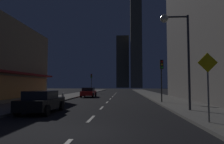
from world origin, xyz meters
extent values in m
cube|color=black|center=(0.00, 32.00, -0.05)|extent=(78.00, 136.00, 0.10)
cube|color=#605E59|center=(7.00, 32.00, 0.07)|extent=(4.00, 76.00, 0.15)
cube|color=#605E59|center=(-7.00, 32.00, 0.07)|extent=(4.00, 76.00, 0.15)
cube|color=silver|center=(0.00, 3.20, 0.01)|extent=(0.16, 2.20, 0.01)
cube|color=silver|center=(0.00, 8.40, 0.01)|extent=(0.16, 2.20, 0.01)
cube|color=silver|center=(0.00, 13.60, 0.01)|extent=(0.16, 2.20, 0.01)
cube|color=silver|center=(0.00, 18.80, 0.01)|extent=(0.16, 2.20, 0.01)
cube|color=silver|center=(0.00, 24.00, 0.01)|extent=(0.16, 2.20, 0.01)
cube|color=silver|center=(0.00, 29.20, 0.01)|extent=(0.16, 2.20, 0.01)
cube|color=silver|center=(0.00, 34.40, 0.01)|extent=(0.16, 2.20, 0.01)
cube|color=silver|center=(0.00, 39.60, 0.01)|extent=(0.16, 2.20, 0.01)
cube|color=#D88C3F|center=(-9.00, 11.10, 1.60)|extent=(0.10, 16.61, 2.20)
cube|color=maroon|center=(-8.60, 11.10, 3.00)|extent=(0.90, 17.21, 0.20)
cube|color=#444133|center=(1.00, 135.26, 18.36)|extent=(8.84, 7.36, 36.72)
cube|color=brown|center=(10.05, 125.06, 37.78)|extent=(7.38, 6.34, 75.55)
cube|color=black|center=(-3.60, 5.30, 0.61)|extent=(1.80, 4.20, 0.65)
cube|color=black|center=(-3.60, 5.10, 1.17)|extent=(1.64, 2.00, 0.55)
cylinder|color=black|center=(-4.48, 6.70, 0.34)|extent=(0.22, 0.68, 0.68)
cylinder|color=black|center=(-2.72, 6.70, 0.34)|extent=(0.22, 0.68, 0.68)
cylinder|color=black|center=(-4.48, 3.90, 0.34)|extent=(0.22, 0.68, 0.68)
cylinder|color=black|center=(-2.72, 3.90, 0.34)|extent=(0.22, 0.68, 0.68)
sphere|color=white|center=(-4.15, 7.35, 0.67)|extent=(0.18, 0.18, 0.18)
sphere|color=white|center=(-3.05, 7.35, 0.67)|extent=(0.18, 0.18, 0.18)
cube|color=#B21919|center=(-3.60, 22.82, 0.61)|extent=(1.80, 4.20, 0.65)
cube|color=black|center=(-3.60, 22.62, 1.17)|extent=(1.64, 2.00, 0.55)
cylinder|color=black|center=(-4.48, 24.22, 0.34)|extent=(0.22, 0.68, 0.68)
cylinder|color=black|center=(-2.72, 24.22, 0.34)|extent=(0.22, 0.68, 0.68)
cylinder|color=black|center=(-4.48, 21.42, 0.34)|extent=(0.22, 0.68, 0.68)
cylinder|color=black|center=(-2.72, 21.42, 0.34)|extent=(0.22, 0.68, 0.68)
sphere|color=white|center=(-4.15, 24.87, 0.67)|extent=(0.18, 0.18, 0.18)
sphere|color=white|center=(-3.05, 24.87, 0.67)|extent=(0.18, 0.18, 0.18)
cylinder|color=#B2B2B2|center=(-5.90, 17.31, 0.43)|extent=(0.22, 0.22, 0.55)
sphere|color=#B2B2B2|center=(-5.90, 17.31, 0.70)|extent=(0.21, 0.21, 0.21)
cylinder|color=#B2B2B2|center=(-5.90, 17.31, 0.18)|extent=(0.30, 0.30, 0.06)
cylinder|color=#B2B2B2|center=(-6.06, 17.31, 0.45)|extent=(0.10, 0.10, 0.10)
cylinder|color=#B2B2B2|center=(-5.74, 17.31, 0.45)|extent=(0.10, 0.10, 0.10)
cylinder|color=#2D2D2D|center=(5.50, 12.50, 2.25)|extent=(0.12, 0.12, 4.20)
cube|color=black|center=(5.50, 12.30, 3.85)|extent=(0.32, 0.24, 0.90)
sphere|color=red|center=(5.50, 12.17, 4.13)|extent=(0.18, 0.18, 0.18)
sphere|color=#F2B20C|center=(5.50, 12.17, 3.85)|extent=(0.18, 0.18, 0.18)
sphere|color=#19D833|center=(5.50, 12.17, 3.57)|extent=(0.18, 0.18, 0.18)
cylinder|color=#2D2D2D|center=(-5.50, 37.21, 2.25)|extent=(0.12, 0.12, 4.20)
cube|color=black|center=(-5.50, 37.01, 3.85)|extent=(0.32, 0.24, 0.90)
sphere|color=red|center=(-5.50, 36.88, 4.13)|extent=(0.18, 0.18, 0.18)
sphere|color=#F2B20C|center=(-5.50, 36.88, 3.85)|extent=(0.18, 0.18, 0.18)
sphere|color=#19D833|center=(-5.50, 36.88, 3.57)|extent=(0.18, 0.18, 0.18)
cylinder|color=#38383D|center=(6.20, 6.21, 3.40)|extent=(0.16, 0.16, 6.50)
cylinder|color=#38383D|center=(5.40, 6.21, 6.55)|extent=(1.60, 0.12, 0.12)
sphere|color=#FCF7CC|center=(4.60, 6.21, 6.45)|extent=(0.56, 0.56, 0.56)
cylinder|color=slate|center=(5.60, 1.72, 1.35)|extent=(0.08, 0.08, 2.40)
cube|color=yellow|center=(5.60, 1.69, 2.85)|extent=(0.91, 0.03, 0.91)
camera|label=1|loc=(1.77, -7.69, 1.82)|focal=32.26mm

